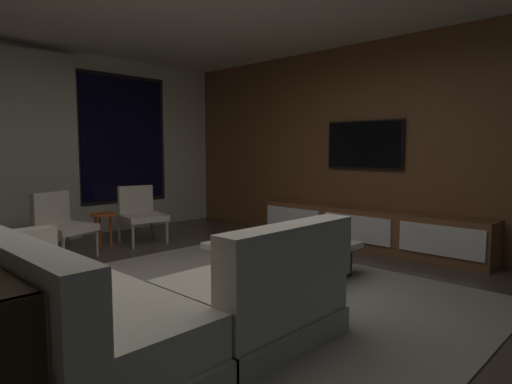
% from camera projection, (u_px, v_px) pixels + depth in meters
% --- Properties ---
extents(floor, '(9.20, 9.20, 0.00)m').
position_uv_depth(floor, '(206.00, 304.00, 3.61)').
color(floor, '#473D33').
extents(back_wall_with_window, '(6.60, 0.30, 2.70)m').
position_uv_depth(back_wall_with_window, '(32.00, 145.00, 5.93)').
color(back_wall_with_window, beige).
rests_on(back_wall_with_window, floor).
extents(media_wall, '(0.12, 7.80, 2.70)m').
position_uv_depth(media_wall, '(385.00, 145.00, 5.68)').
color(media_wall, brown).
rests_on(media_wall, floor).
extents(area_rug, '(3.20, 3.80, 0.01)m').
position_uv_depth(area_rug, '(244.00, 296.00, 3.79)').
color(area_rug, gray).
rests_on(area_rug, floor).
extents(sectional_couch, '(1.98, 2.50, 0.82)m').
position_uv_depth(sectional_couch, '(107.00, 302.00, 2.82)').
color(sectional_couch, '#B1A997').
rests_on(sectional_couch, floor).
extents(coffee_table, '(1.16, 1.16, 0.36)m').
position_uv_depth(coffee_table, '(282.00, 259.00, 4.35)').
color(coffee_table, black).
rests_on(coffee_table, floor).
extents(book_stack_on_coffee_table, '(0.27, 0.18, 0.07)m').
position_uv_depth(book_stack_on_coffee_table, '(282.00, 235.00, 4.50)').
color(book_stack_on_coffee_table, '#5FB0CC').
rests_on(book_stack_on_coffee_table, coffee_table).
extents(accent_chair_near_window, '(0.62, 0.64, 0.78)m').
position_uv_depth(accent_chair_near_window, '(140.00, 211.00, 5.99)').
color(accent_chair_near_window, '#B2ADA0').
rests_on(accent_chair_near_window, floor).
extents(accent_chair_by_curtain, '(0.68, 0.69, 0.78)m').
position_uv_depth(accent_chair_by_curtain, '(60.00, 222.00, 5.13)').
color(accent_chair_by_curtain, '#B2ADA0').
rests_on(accent_chair_by_curtain, floor).
extents(side_stool, '(0.32, 0.32, 0.46)m').
position_uv_depth(side_stool, '(103.00, 220.00, 5.62)').
color(side_stool, '#BF4C1E').
rests_on(side_stool, floor).
extents(media_console, '(0.46, 3.10, 0.52)m').
position_uv_depth(media_console, '(369.00, 230.00, 5.62)').
color(media_console, brown).
rests_on(media_console, floor).
extents(mounted_tv, '(0.05, 1.10, 0.64)m').
position_uv_depth(mounted_tv, '(364.00, 145.00, 5.78)').
color(mounted_tv, black).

